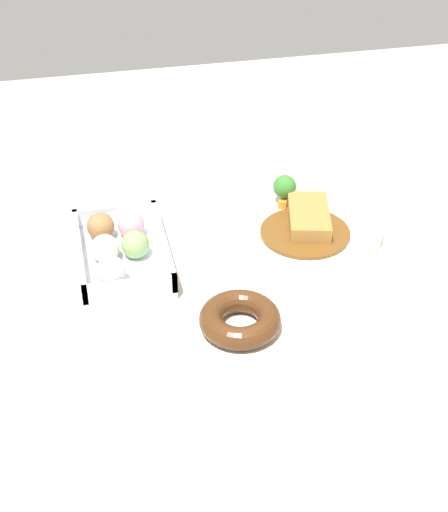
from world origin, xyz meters
name	(u,v)px	position (x,y,z in m)	size (l,w,h in m)	color
ground_plane	(230,267)	(0.00, 0.00, 0.00)	(1.60, 1.60, 0.00)	#B2A893
curry_plate	(306,225)	(-0.07, 0.14, 0.02)	(0.24, 0.24, 0.07)	white
donut_box	(120,250)	(-0.05, -0.16, 0.02)	(0.21, 0.13, 0.05)	silver
chocolate_ring_donut	(240,320)	(0.14, -0.02, 0.02)	(0.14, 0.14, 0.03)	white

